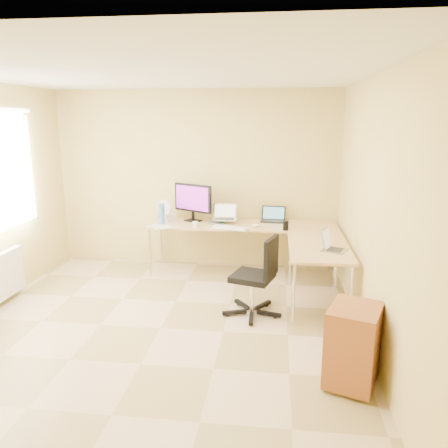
# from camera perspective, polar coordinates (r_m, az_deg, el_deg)

# --- Properties ---
(floor) EXTENTS (4.50, 4.50, 0.00)m
(floor) POSITION_cam_1_polar(r_m,az_deg,el_deg) (4.90, -8.15, -13.12)
(floor) COLOR #CDB18E
(floor) RESTS_ON ground
(ceiling) EXTENTS (4.50, 4.50, 0.00)m
(ceiling) POSITION_cam_1_polar(r_m,az_deg,el_deg) (4.41, -9.31, 18.74)
(ceiling) COLOR white
(ceiling) RESTS_ON ground
(wall_back) EXTENTS (4.50, 0.00, 4.50)m
(wall_back) POSITION_cam_1_polar(r_m,az_deg,el_deg) (6.65, -3.55, 5.76)
(wall_back) COLOR #D6BB63
(wall_back) RESTS_ON ground
(wall_front) EXTENTS (4.50, 0.00, 4.50)m
(wall_front) POSITION_cam_1_polar(r_m,az_deg,el_deg) (2.47, -22.73, -8.42)
(wall_front) COLOR #D6BB63
(wall_front) RESTS_ON ground
(wall_right) EXTENTS (0.00, 4.50, 4.50)m
(wall_right) POSITION_cam_1_polar(r_m,az_deg,el_deg) (4.41, 18.62, 1.24)
(wall_right) COLOR #D6BB63
(wall_right) RESTS_ON ground
(desk_main) EXTENTS (2.65, 0.70, 0.73)m
(desk_main) POSITION_cam_1_polar(r_m,az_deg,el_deg) (6.36, 2.37, -3.19)
(desk_main) COLOR tan
(desk_main) RESTS_ON ground
(desk_return) EXTENTS (0.70, 1.30, 0.73)m
(desk_return) POSITION_cam_1_polar(r_m,az_deg,el_deg) (5.42, 11.93, -6.46)
(desk_return) COLOR tan
(desk_return) RESTS_ON ground
(monitor) EXTENTS (0.66, 0.48, 0.55)m
(monitor) POSITION_cam_1_polar(r_m,az_deg,el_deg) (6.39, -4.02, 2.76)
(monitor) COLOR black
(monitor) RESTS_ON desk_main
(book_stack) EXTENTS (0.20, 0.27, 0.04)m
(book_stack) POSITION_cam_1_polar(r_m,az_deg,el_deg) (6.44, -0.57, 0.60)
(book_stack) COLOR #1D765C
(book_stack) RESTS_ON desk_main
(laptop_center) EXTENTS (0.34, 0.26, 0.22)m
(laptop_center) POSITION_cam_1_polar(r_m,az_deg,el_deg) (6.30, 0.05, 1.53)
(laptop_center) COLOR silver
(laptop_center) RESTS_ON desk_main
(laptop_black) EXTENTS (0.36, 0.28, 0.22)m
(laptop_black) POSITION_cam_1_polar(r_m,az_deg,el_deg) (6.42, 6.34, 1.26)
(laptop_black) COLOR black
(laptop_black) RESTS_ON desk_main
(keyboard) EXTENTS (0.51, 0.29, 0.02)m
(keyboard) POSITION_cam_1_polar(r_m,az_deg,el_deg) (5.99, 0.77, -0.49)
(keyboard) COLOR white
(keyboard) RESTS_ON desk_main
(mouse) EXTENTS (0.13, 0.10, 0.04)m
(mouse) POSITION_cam_1_polar(r_m,az_deg,el_deg) (6.11, 4.09, -0.17)
(mouse) COLOR silver
(mouse) RESTS_ON desk_main
(mug) EXTENTS (0.11, 0.11, 0.08)m
(mug) POSITION_cam_1_polar(r_m,az_deg,el_deg) (6.05, -3.73, -0.09)
(mug) COLOR white
(mug) RESTS_ON desk_main
(cd_stack) EXTENTS (0.16, 0.16, 0.03)m
(cd_stack) POSITION_cam_1_polar(r_m,az_deg,el_deg) (6.22, -1.44, 0.08)
(cd_stack) COLOR #AAAAC0
(cd_stack) RESTS_ON desk_main
(water_bottle) EXTENTS (0.09, 0.09, 0.30)m
(water_bottle) POSITION_cam_1_polar(r_m,az_deg,el_deg) (6.26, -8.03, 1.27)
(water_bottle) COLOR teal
(water_bottle) RESTS_ON desk_main
(papers) EXTENTS (0.37, 0.41, 0.01)m
(papers) POSITION_cam_1_polar(r_m,az_deg,el_deg) (6.17, -8.11, -0.29)
(papers) COLOR silver
(papers) RESTS_ON desk_main
(white_box) EXTENTS (0.27, 0.23, 0.08)m
(white_box) POSITION_cam_1_polar(r_m,az_deg,el_deg) (6.61, -7.24, 0.99)
(white_box) COLOR beige
(white_box) RESTS_ON desk_main
(desk_fan) EXTENTS (0.30, 0.30, 0.29)m
(desk_fan) POSITION_cam_1_polar(r_m,az_deg,el_deg) (6.47, -7.54, 1.66)
(desk_fan) COLOR silver
(desk_fan) RESTS_ON desk_main
(black_cup) EXTENTS (0.08, 0.08, 0.13)m
(black_cup) POSITION_cam_1_polar(r_m,az_deg,el_deg) (5.95, 7.94, -0.21)
(black_cup) COLOR black
(black_cup) RESTS_ON desk_main
(laptop_return) EXTENTS (0.36, 0.33, 0.20)m
(laptop_return) POSITION_cam_1_polar(r_m,az_deg,el_deg) (5.11, 14.03, -2.31)
(laptop_return) COLOR #9899AD
(laptop_return) RESTS_ON desk_return
(office_chair) EXTENTS (0.70, 0.70, 0.93)m
(office_chair) POSITION_cam_1_polar(r_m,az_deg,el_deg) (5.00, 3.68, -6.23)
(office_chair) COLOR black
(office_chair) RESTS_ON ground
(cabinet) EXTENTS (0.53, 0.58, 0.66)m
(cabinet) POSITION_cam_1_polar(r_m,az_deg,el_deg) (3.93, 16.28, -14.70)
(cabinet) COLOR brown
(cabinet) RESTS_ON ground
(radiator) EXTENTS (0.09, 0.80, 0.55)m
(radiator) POSITION_cam_1_polar(r_m,az_deg,el_deg) (5.92, -26.68, -6.05)
(radiator) COLOR white
(radiator) RESTS_ON ground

